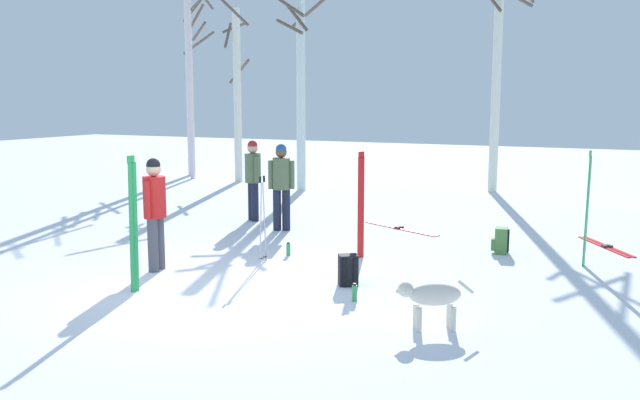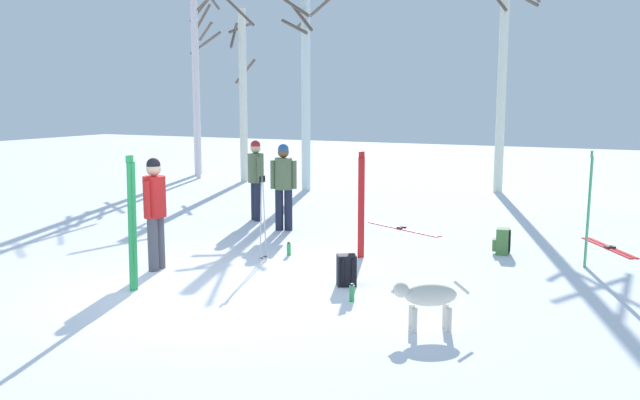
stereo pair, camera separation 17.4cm
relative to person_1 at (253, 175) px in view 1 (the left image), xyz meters
name	(u,v)px [view 1 (the left image)]	position (x,y,z in m)	size (l,w,h in m)	color
ground_plane	(203,290)	(2.10, -4.92, -0.98)	(60.00, 60.00, 0.00)	white
person_1	(253,175)	(0.00, 0.00, 0.00)	(0.43, 0.36, 1.72)	#1E2338
person_2	(281,181)	(1.07, -0.72, 0.00)	(0.49, 0.34, 1.72)	#1E2338
person_3	(155,207)	(0.83, -4.30, 0.00)	(0.34, 0.52, 1.72)	#4C4C56
dog	(431,296)	(5.36, -5.16, -0.59)	(0.80, 0.50, 0.57)	beige
ski_pair_planted_0	(133,225)	(1.30, -5.34, -0.06)	(0.04, 0.16, 1.85)	green
ski_pair_planted_1	(361,205)	(3.34, -2.22, -0.11)	(0.07, 0.13, 1.75)	red
ski_pair_planted_2	(587,209)	(6.72, -1.21, -0.08)	(0.04, 0.23, 1.81)	green
ski_pair_lying_0	(401,228)	(3.16, 0.42, -0.97)	(1.80, 1.02, 0.05)	red
ski_pair_lying_1	(606,246)	(6.97, 0.35, -0.97)	(1.01, 1.54, 0.05)	red
ski_poles_0	(263,216)	(2.04, -3.15, -0.24)	(0.07, 0.22, 1.38)	#B2B2BC
backpack_0	(348,270)	(3.80, -3.85, -0.77)	(0.33, 0.34, 0.44)	black
backpack_1	(501,241)	(5.38, -0.94, -0.77)	(0.31, 0.28, 0.44)	#4C7F3F
water_bottle_0	(288,249)	(2.19, -2.58, -0.88)	(0.07, 0.07, 0.22)	green
water_bottle_1	(355,293)	(4.17, -4.52, -0.87)	(0.07, 0.07, 0.24)	green
birch_tree_0	(190,70)	(-6.32, 6.67, 2.54)	(1.29, 1.29, 6.65)	silver
birch_tree_1	(190,65)	(-5.67, 5.77, 2.66)	(1.19, 1.02, 7.01)	silver
birch_tree_2	(237,91)	(-3.90, 5.69, 1.82)	(1.21, 1.23, 5.67)	silver
birch_tree_3	(301,76)	(-1.18, 4.67, 2.22)	(1.28, 1.26, 6.28)	silver
birch_tree_4	(498,53)	(3.79, 6.67, 2.83)	(1.36, 1.58, 7.32)	silver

